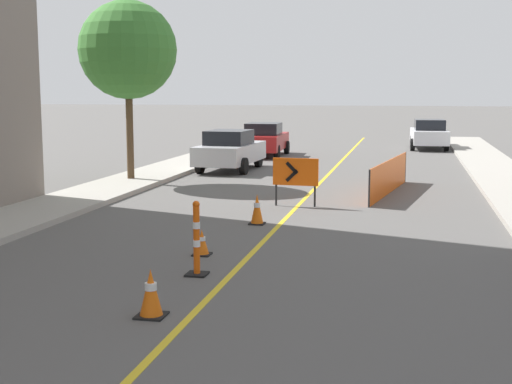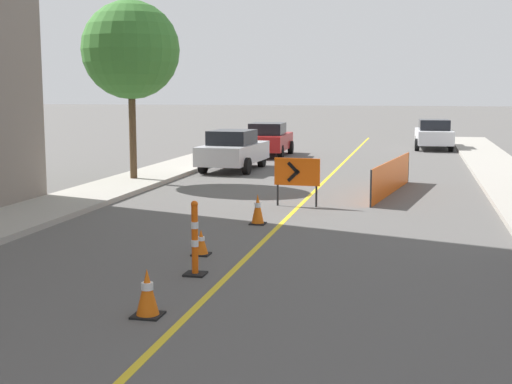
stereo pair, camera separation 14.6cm
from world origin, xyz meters
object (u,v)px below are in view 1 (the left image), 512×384
parked_car_curb_far (429,134)px  traffic_cone_farthest (257,209)px  delineator_post_rear (197,243)px  traffic_cone_fifth (202,243)px  arrow_barricade_primary (295,173)px  street_tree_left_near (128,50)px  traffic_cone_fourth (151,293)px  parked_car_curb_near (230,150)px  parked_car_curb_mid (264,139)px

parked_car_curb_far → traffic_cone_farthest: bearing=-103.8°
delineator_post_rear → parked_car_curb_far: size_ratio=0.30×
traffic_cone_fifth → traffic_cone_farthest: (0.37, 3.34, 0.11)m
arrow_barricade_primary → street_tree_left_near: size_ratio=0.22×
traffic_cone_fourth → traffic_cone_farthest: size_ratio=0.95×
arrow_barricade_primary → traffic_cone_fifth: bearing=-94.8°
arrow_barricade_primary → street_tree_left_near: 8.17m
parked_car_curb_near → traffic_cone_fourth: bearing=-76.1°
traffic_cone_fourth → parked_car_curb_far: parked_car_curb_far is taller
parked_car_curb_near → parked_car_curb_far: same height
delineator_post_rear → parked_car_curb_mid: parked_car_curb_mid is taller
traffic_cone_fourth → street_tree_left_near: (-5.83, 13.68, 4.13)m
traffic_cone_fourth → traffic_cone_fifth: 3.78m
parked_car_curb_mid → traffic_cone_fourth: bearing=-84.3°
traffic_cone_fifth → arrow_barricade_primary: size_ratio=0.38×
arrow_barricade_primary → street_tree_left_near: street_tree_left_near is taller
arrow_barricade_primary → parked_car_curb_near: 9.00m
arrow_barricade_primary → parked_car_curb_near: size_ratio=0.30×
parked_car_curb_mid → traffic_cone_farthest: bearing=-81.2°
parked_car_curb_near → parked_car_curb_far: 14.47m
traffic_cone_farthest → parked_car_curb_near: bearing=107.4°
traffic_cone_fifth → delineator_post_rear: bearing=-76.9°
delineator_post_rear → parked_car_curb_near: parked_car_curb_near is taller
traffic_cone_farthest → delineator_post_rear: delineator_post_rear is taller
arrow_barricade_primary → parked_car_curb_near: bearing=118.6°
traffic_cone_fourth → traffic_cone_fifth: traffic_cone_fourth is taller
traffic_cone_farthest → parked_car_curb_near: (-3.42, 10.91, 0.44)m
parked_car_curb_near → parked_car_curb_far: (7.93, 12.10, 0.00)m
traffic_cone_fifth → traffic_cone_farthest: size_ratio=0.69×
parked_car_curb_far → street_tree_left_near: (-10.35, -16.44, 3.67)m
traffic_cone_fourth → parked_car_curb_mid: size_ratio=0.16×
traffic_cone_fourth → delineator_post_rear: bearing=90.7°
traffic_cone_farthest → parked_car_curb_mid: bearing=100.9°
delineator_post_rear → parked_car_curb_far: parked_car_curb_far is taller
traffic_cone_fifth → parked_car_curb_mid: bearing=98.2°
traffic_cone_fourth → parked_car_curb_mid: parked_car_curb_mid is taller
parked_car_curb_far → street_tree_left_near: 19.76m
parked_car_curb_near → parked_car_curb_mid: bearing=92.3°
traffic_cone_fifth → arrow_barricade_primary: 6.24m
delineator_post_rear → traffic_cone_fifth: bearing=103.1°
traffic_cone_fifth → parked_car_curb_far: 26.81m
arrow_barricade_primary → street_tree_left_near: bearing=152.1°
parked_car_curb_far → traffic_cone_fourth: bearing=-101.2°
delineator_post_rear → street_tree_left_near: street_tree_left_near is taller
delineator_post_rear → parked_car_curb_far: (4.55, 27.82, 0.23)m
delineator_post_rear → parked_car_curb_far: bearing=80.7°
parked_car_curb_near → parked_car_curb_far: size_ratio=1.00×
traffic_cone_fifth → parked_car_curb_near: 14.59m
traffic_cone_farthest → parked_car_curb_mid: size_ratio=0.17×
parked_car_curb_near → parked_car_curb_mid: (0.10, 6.31, 0.00)m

